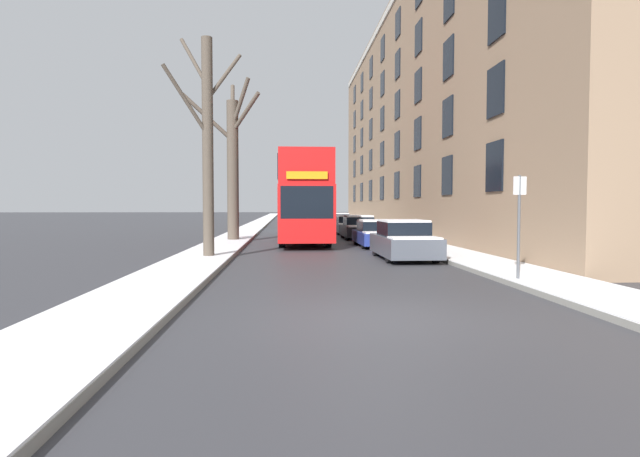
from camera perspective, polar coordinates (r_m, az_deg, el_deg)
name	(u,v)px	position (r m, az deg, el deg)	size (l,w,h in m)	color
ground_plane	(385,318)	(8.85, 7.46, -10.10)	(320.00, 320.00, 0.00)	#38383D
sidewalk_left	(262,222)	(61.57, -6.69, 0.80)	(2.13, 130.00, 0.16)	gray
sidewalk_right	(339,221)	(61.83, 2.13, 0.82)	(2.13, 130.00, 0.16)	gray
terrace_facade_right	(450,118)	(38.61, 14.66, 12.14)	(9.10, 48.20, 16.85)	#8C7056
bare_tree_left_0	(207,143)	(18.53, -12.79, 9.56)	(2.57, 2.28, 8.21)	#4C4238
bare_tree_left_1	(232,162)	(27.31, -9.98, 7.51)	(4.21, 3.50, 8.84)	#4C4238
double_decker_bus	(303,195)	(26.81, -1.98, 3.82)	(2.54, 11.06, 4.49)	red
parked_car_0	(404,241)	(18.52, 9.57, -1.41)	(1.84, 4.15, 1.44)	#474C56
parked_car_1	(376,234)	(24.16, 6.39, -0.63)	(1.78, 4.23, 1.30)	navy
parked_car_2	(359,228)	(29.85, 4.42, 0.06)	(1.87, 3.94, 1.41)	black
parked_car_3	(348,225)	(34.82, 3.23, 0.37)	(1.73, 4.05, 1.33)	#474C56
parked_car_4	(339,222)	(40.70, 2.20, 0.72)	(1.73, 3.91, 1.40)	#9EA3AD
oncoming_van	(296,216)	(39.93, -2.77, 1.49)	(1.98, 5.02, 2.22)	#9EA3AD
pedestrian_left_sidewalk	(232,225)	(28.20, -10.01, 0.35)	(0.35, 0.35, 1.60)	black
street_sign_post	(519,223)	(13.14, 21.78, 0.64)	(0.32, 0.07, 2.69)	#4C4F54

